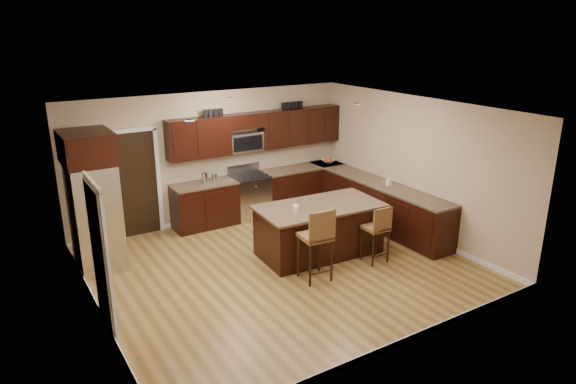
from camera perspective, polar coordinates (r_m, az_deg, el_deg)
floor at (r=8.88m, az=-0.71°, el=-8.35°), size 6.00×6.00×0.00m
ceiling at (r=8.05m, az=-0.78°, el=9.12°), size 6.00×6.00×0.00m
wall_back at (r=10.73m, az=-8.37°, el=3.85°), size 6.00×0.00×6.00m
wall_left at (r=7.38m, az=-21.16°, el=-3.89°), size 0.00×5.50×5.50m
wall_right at (r=10.18m, az=13.89°, el=2.73°), size 0.00×5.50×5.50m
base_cabinets at (r=10.79m, az=3.96°, el=-0.84°), size 4.02×3.96×0.92m
upper_cabinets at (r=10.92m, az=-3.09°, el=6.91°), size 4.00×0.33×0.80m
range at (r=10.99m, az=-4.29°, el=-0.43°), size 0.76×0.64×1.11m
microwave at (r=10.82m, az=-4.82°, el=5.57°), size 0.76×0.31×0.40m
doorway at (r=10.28m, az=-16.69°, el=0.79°), size 0.85×0.03×2.06m
pantry_door at (r=7.23m, az=-20.23°, el=-7.07°), size 0.03×0.80×2.04m
letter_decor at (r=10.77m, az=-3.81°, el=9.20°), size 2.20×0.03×0.15m
island at (r=9.25m, az=3.47°, el=-4.35°), size 2.29×1.30×0.92m
stool_left at (r=8.14m, az=3.31°, el=-4.98°), size 0.50×0.50×1.24m
stool_right at (r=8.93m, az=9.95°, el=-3.94°), size 0.40×0.40×1.03m
refrigerator at (r=9.04m, az=-20.84°, el=-0.84°), size 0.79×0.98×2.35m
floor_mat at (r=11.08m, az=1.21°, el=-2.78°), size 0.92×0.70×0.01m
fruit_bowl at (r=11.90m, az=4.52°, el=3.46°), size 0.35×0.35×0.07m
soap_bottle at (r=10.32m, az=11.13°, el=1.19°), size 0.10×0.10×0.19m
canister_tall at (r=10.42m, az=-9.25°, el=1.55°), size 0.12×0.12×0.22m
canister_short at (r=10.51m, az=-8.19°, el=1.59°), size 0.11×0.11×0.16m
island_jar at (r=8.79m, az=0.87°, el=-1.76°), size 0.10×0.10×0.10m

